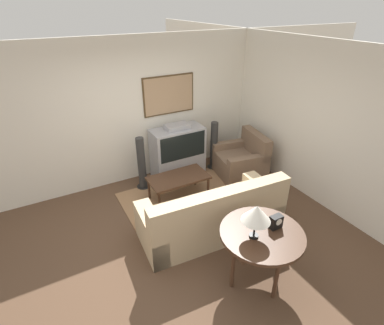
{
  "coord_description": "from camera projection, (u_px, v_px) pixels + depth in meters",
  "views": [
    {
      "loc": [
        -1.49,
        -3.05,
        3.2
      ],
      "look_at": [
        0.68,
        0.87,
        0.75
      ],
      "focal_mm": 28.0,
      "sensor_mm": 36.0,
      "label": 1
    }
  ],
  "objects": [
    {
      "name": "ground_plane",
      "position": [
        181.0,
        241.0,
        4.51
      ],
      "size": [
        12.0,
        12.0,
        0.0
      ],
      "primitive_type": "plane",
      "color": "brown"
    },
    {
      "name": "console_table",
      "position": [
        262.0,
        237.0,
        3.57
      ],
      "size": [
        1.01,
        1.01,
        0.77
      ],
      "color": "#472D1E",
      "rests_on": "ground_plane"
    },
    {
      "name": "tv",
      "position": [
        178.0,
        152.0,
        5.96
      ],
      "size": [
        1.03,
        0.5,
        1.11
      ],
      "color": "#9E9EA3",
      "rests_on": "ground_plane"
    },
    {
      "name": "couch",
      "position": [
        213.0,
        216.0,
        4.51
      ],
      "size": [
        2.2,
        1.01,
        0.92
      ],
      "rotation": [
        0.0,
        0.0,
        3.07
      ],
      "color": "#CCB289",
      "rests_on": "ground_plane"
    },
    {
      "name": "speaker_tower_left",
      "position": [
        142.0,
        165.0,
        5.57
      ],
      "size": [
        0.25,
        0.25,
        1.04
      ],
      "color": "black",
      "rests_on": "ground_plane"
    },
    {
      "name": "area_rug",
      "position": [
        188.0,
        198.0,
        5.47
      ],
      "size": [
        2.26,
        1.53,
        0.01
      ],
      "color": "#99704C",
      "rests_on": "ground_plane"
    },
    {
      "name": "wall_right",
      "position": [
        320.0,
        126.0,
        4.97
      ],
      "size": [
        0.06,
        12.0,
        2.7
      ],
      "color": "silver",
      "rests_on": "ground_plane"
    },
    {
      "name": "armchair",
      "position": [
        241.0,
        161.0,
        6.09
      ],
      "size": [
        1.0,
        1.05,
        0.88
      ],
      "rotation": [
        0.0,
        0.0,
        -1.74
      ],
      "color": "brown",
      "rests_on": "ground_plane"
    },
    {
      "name": "mantel_clock",
      "position": [
        276.0,
        222.0,
        3.57
      ],
      "size": [
        0.15,
        0.1,
        0.17
      ],
      "color": "black",
      "rests_on": "console_table"
    },
    {
      "name": "table_lamp",
      "position": [
        256.0,
        214.0,
        3.32
      ],
      "size": [
        0.34,
        0.34,
        0.44
      ],
      "color": "black",
      "rests_on": "console_table"
    },
    {
      "name": "coffee_table",
      "position": [
        178.0,
        179.0,
        5.29
      ],
      "size": [
        1.05,
        0.56,
        0.45
      ],
      "color": "#472D1E",
      "rests_on": "ground_plane"
    },
    {
      "name": "wall_back",
      "position": [
        127.0,
        114.0,
        5.5
      ],
      "size": [
        12.0,
        0.1,
        2.7
      ],
      "color": "silver",
      "rests_on": "ground_plane"
    },
    {
      "name": "speaker_tower_right",
      "position": [
        214.0,
        147.0,
        6.25
      ],
      "size": [
        0.25,
        0.25,
        1.04
      ],
      "color": "black",
      "rests_on": "ground_plane"
    }
  ]
}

